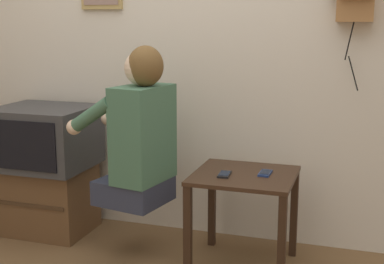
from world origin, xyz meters
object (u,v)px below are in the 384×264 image
cell_phone_held (224,174)px  cell_phone_spare (265,173)px  person (139,132)px  television (44,137)px

cell_phone_held → cell_phone_spare: bearing=19.4°
person → cell_phone_spare: person is taller
person → cell_phone_spare: 0.74m
person → television: bearing=87.4°
person → cell_phone_spare: bearing=-72.5°
person → cell_phone_held: bearing=-80.1°
cell_phone_held → cell_phone_spare: size_ratio=1.03×
person → cell_phone_spare: size_ratio=7.20×
person → cell_phone_held: 0.54m
cell_phone_held → person: bearing=174.5°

